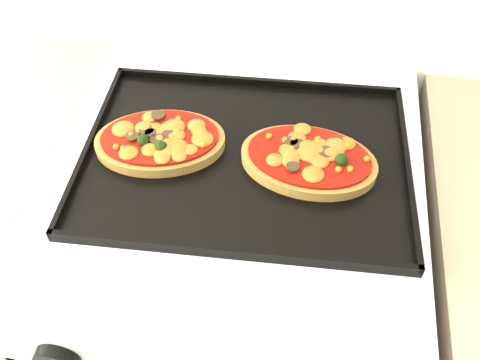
% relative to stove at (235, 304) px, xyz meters
% --- Properties ---
extents(stove, '(0.60, 0.60, 0.91)m').
position_rel_stove_xyz_m(stove, '(0.00, 0.00, 0.00)').
color(stove, silver).
rests_on(stove, floor).
extents(knob_left, '(0.06, 0.02, 0.06)m').
position_rel_stove_xyz_m(knob_left, '(-0.17, -0.33, 0.40)').
color(knob_left, black).
rests_on(knob_left, control_panel).
extents(baking_tray, '(0.53, 0.40, 0.02)m').
position_rel_stove_xyz_m(baking_tray, '(0.02, 0.01, 0.47)').
color(baking_tray, black).
rests_on(baking_tray, stove).
extents(pizza_left, '(0.23, 0.18, 0.03)m').
position_rel_stove_xyz_m(pizza_left, '(-0.12, 0.01, 0.48)').
color(pizza_left, olive).
rests_on(pizza_left, baking_tray).
extents(pizza_right, '(0.22, 0.16, 0.03)m').
position_rel_stove_xyz_m(pizza_right, '(0.12, 0.00, 0.48)').
color(pizza_right, olive).
rests_on(pizza_right, baking_tray).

